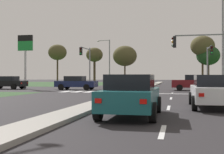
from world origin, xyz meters
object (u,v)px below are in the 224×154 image
at_px(car_white_fifth, 213,91).
at_px(traffic_signal_far_right, 209,59).
at_px(treeline_fourth, 203,46).
at_px(fuel_price_totem, 25,50).
at_px(car_silver_third, 137,81).
at_px(pedestrian_at_median, 152,78).
at_px(street_lamp_second, 224,33).
at_px(treeline_fifth, 208,56).
at_px(treeline_near, 57,53).
at_px(car_grey_near, 133,83).
at_px(car_black_second, 7,82).
at_px(traffic_signal_far_left, 86,60).
at_px(car_navy_fourth, 76,83).
at_px(street_lamp_third, 108,59).
at_px(traffic_signal_near_right, 203,51).
at_px(car_maroon_sixth, 194,83).
at_px(treeline_second, 94,55).
at_px(car_teal_seventh, 131,95).
at_px(treeline_third, 125,56).

height_order(car_white_fifth, traffic_signal_far_right, traffic_signal_far_right).
distance_m(traffic_signal_far_right, treeline_fourth, 21.68).
height_order(car_white_fifth, fuel_price_totem, fuel_price_totem).
bearing_deg(car_silver_third, pedestrian_at_median, 170.15).
relative_size(street_lamp_second, treeline_fourth, 1.21).
bearing_deg(pedestrian_at_median, treeline_fifth, 16.67).
bearing_deg(treeline_near, car_grey_near, -52.92).
distance_m(car_grey_near, car_silver_third, 13.64).
height_order(car_black_second, traffic_signal_far_left, traffic_signal_far_left).
bearing_deg(car_black_second, car_navy_fourth, -92.22).
bearing_deg(car_black_second, street_lamp_third, -14.59).
bearing_deg(street_lamp_second, traffic_signal_far_right, 106.84).
distance_m(street_lamp_third, treeline_fourth, 17.88).
bearing_deg(pedestrian_at_median, traffic_signal_near_right, -110.86).
relative_size(car_maroon_sixth, treeline_near, 0.53).
height_order(car_grey_near, traffic_signal_far_left, traffic_signal_far_left).
distance_m(car_black_second, street_lamp_second, 24.65).
bearing_deg(car_grey_near, traffic_signal_near_right, 43.51).
xyz_separation_m(car_black_second, treeline_second, (2.64, 28.04, 5.05)).
relative_size(car_maroon_sixth, treeline_fourth, 0.48).
bearing_deg(pedestrian_at_median, treeline_second, 97.18).
distance_m(car_teal_seventh, pedestrian_at_median, 35.34).
bearing_deg(car_navy_fourth, street_lamp_third, -175.11).
bearing_deg(car_white_fifth, traffic_signal_far_right, 84.63).
relative_size(car_silver_third, car_white_fifth, 0.91).
height_order(traffic_signal_far_right, pedestrian_at_median, traffic_signal_far_right).
xyz_separation_m(fuel_price_totem, treeline_fifth, (23.00, 26.92, 0.79)).
bearing_deg(traffic_signal_far_left, car_teal_seventh, -69.68).
distance_m(car_white_fifth, traffic_signal_far_right, 22.86).
bearing_deg(car_teal_seventh, street_lamp_second, 74.13).
xyz_separation_m(traffic_signal_far_left, street_lamp_second, (16.31, -3.96, 2.43)).
bearing_deg(traffic_signal_far_left, car_maroon_sixth, -23.40).
xyz_separation_m(car_teal_seventh, traffic_signal_far_right, (5.34, 26.33, 2.77)).
xyz_separation_m(car_black_second, treeline_near, (-5.43, 27.97, 5.74)).
bearing_deg(street_lamp_third, treeline_fifth, 9.72).
distance_m(pedestrian_at_median, treeline_second, 18.99).
xyz_separation_m(treeline_second, treeline_fifth, (22.28, -0.41, -0.44)).
xyz_separation_m(car_grey_near, traffic_signal_far_left, (-6.80, 4.50, 2.89)).
distance_m(traffic_signal_far_right, traffic_signal_far_left, 15.20).
bearing_deg(traffic_signal_far_left, car_grey_near, -33.51).
bearing_deg(car_silver_third, car_teal_seventh, 97.12).
bearing_deg(treeline_fourth, traffic_signal_far_right, -92.72).
bearing_deg(fuel_price_totem, car_white_fifth, -42.85).
bearing_deg(treeline_fourth, car_teal_seventh, -97.59).
xyz_separation_m(car_teal_seventh, fuel_price_totem, (-15.60, 21.19, 3.81)).
relative_size(treeline_third, treeline_fifth, 1.06).
xyz_separation_m(car_maroon_sixth, treeline_fifth, (4.10, 27.17, 4.55)).
height_order(car_white_fifth, treeline_third, treeline_third).
bearing_deg(street_lamp_second, treeline_fourth, 90.21).
xyz_separation_m(car_navy_fourth, pedestrian_at_median, (6.96, 15.13, 0.41)).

